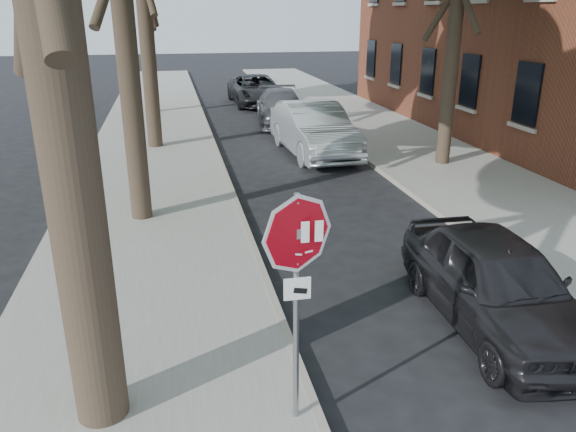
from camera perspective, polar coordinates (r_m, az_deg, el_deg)
The scene contains 10 objects.
ground at distance 6.87m, azimuth 6.84°, elevation -19.47°, with size 120.00×120.00×0.00m, color black.
sidewalk_left at distance 17.53m, azimuth -13.68°, elevation 5.32°, with size 4.00×55.00×0.12m, color gray.
sidewalk_right at distance 19.19m, azimuth 12.70°, elevation 6.65°, with size 4.00×55.00×0.12m, color gray.
curb_left at distance 17.57m, azimuth -6.97°, elevation 5.79°, with size 0.12×55.00×0.13m, color #9E9384.
curb_right at distance 18.45m, azimuth 6.85°, elevation 6.48°, with size 0.12×55.00×0.13m, color #9E9384.
stop_sign at distance 5.63m, azimuth 0.93°, elevation -5.27°, with size 0.76×0.34×2.61m.
car_a at distance 8.67m, azimuth 20.45°, elevation -6.34°, with size 1.62×4.04×1.37m, color black.
car_b at distance 18.10m, azimuth 2.63°, elevation 8.79°, with size 1.74×4.98×1.64m, color #B1B6BA.
car_c at distance 23.34m, azimuth -0.72°, elevation 11.00°, with size 1.90×4.66×1.35m, color #4F5055.
car_d at distance 28.37m, azimuth -3.19°, elevation 12.67°, with size 2.36×5.12×1.42m, color black.
Camera 1 is at (-1.83, -4.98, 4.36)m, focal length 35.00 mm.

